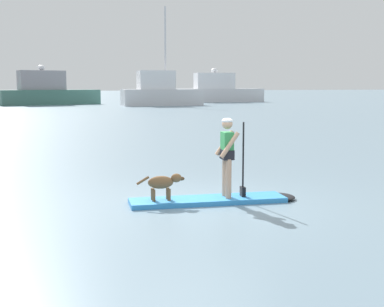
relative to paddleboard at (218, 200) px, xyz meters
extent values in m
plane|color=slate|center=(-0.23, 0.03, -0.05)|extent=(400.00, 400.00, 0.00)
cube|color=#338CD8|center=(-0.23, 0.03, 0.00)|extent=(3.29, 1.11, 0.10)
ellipsoid|color=black|center=(1.38, -0.16, 0.00)|extent=(0.64, 0.76, 0.10)
cylinder|color=tan|center=(0.19, 0.11, 0.46)|extent=(0.12, 0.12, 0.81)
cylinder|color=tan|center=(0.16, -0.15, 0.46)|extent=(0.12, 0.12, 0.81)
cube|color=black|center=(0.17, -0.02, 0.94)|extent=(0.26, 0.38, 0.20)
cube|color=#338C4C|center=(0.17, -0.02, 1.13)|extent=(0.24, 0.36, 0.54)
sphere|color=tan|center=(0.17, -0.02, 1.58)|extent=(0.22, 0.22, 0.22)
ellipsoid|color=white|center=(0.17, -0.02, 1.64)|extent=(0.23, 0.23, 0.11)
cylinder|color=tan|center=(0.20, 0.17, 1.16)|extent=(0.43, 0.14, 0.54)
cylinder|color=tan|center=(0.15, -0.21, 1.16)|extent=(0.43, 0.14, 0.54)
cylinder|color=black|center=(0.52, -0.06, 0.83)|extent=(0.04, 0.04, 1.56)
cube|color=black|center=(0.52, -0.06, 0.15)|extent=(0.10, 0.19, 0.20)
ellipsoid|color=brown|center=(-1.20, 0.14, 0.42)|extent=(0.54, 0.28, 0.26)
ellipsoid|color=brown|center=(-0.88, 0.10, 0.49)|extent=(0.24, 0.18, 0.18)
ellipsoid|color=#503923|center=(-0.77, 0.09, 0.47)|extent=(0.13, 0.09, 0.08)
cylinder|color=brown|center=(-1.56, 0.18, 0.47)|extent=(0.27, 0.08, 0.18)
cylinder|color=brown|center=(-1.04, 0.20, 0.17)|extent=(0.07, 0.07, 0.24)
cylinder|color=brown|center=(-1.06, 0.05, 0.17)|extent=(0.07, 0.07, 0.24)
cylinder|color=brown|center=(-1.35, 0.23, 0.17)|extent=(0.07, 0.07, 0.24)
cylinder|color=brown|center=(-1.37, 0.08, 0.17)|extent=(0.07, 0.07, 0.24)
cube|color=#3F7266|center=(0.72, 56.26, 0.84)|extent=(12.29, 5.45, 1.78)
cube|color=gray|center=(-0.18, 56.26, 2.88)|extent=(5.72, 3.21, 2.30)
ellipsoid|color=white|center=(-0.18, 56.26, 4.38)|extent=(0.90, 0.90, 0.60)
cube|color=silver|center=(12.81, 49.44, 0.89)|extent=(9.28, 3.79, 1.88)
cube|color=silver|center=(12.13, 49.44, 2.89)|extent=(4.22, 2.72, 2.13)
cylinder|color=silver|center=(13.27, 49.44, 6.52)|extent=(0.20, 0.20, 9.39)
cylinder|color=silver|center=(12.13, 49.44, 3.03)|extent=(3.20, 0.29, 0.14)
cube|color=silver|center=(23.98, 58.94, 0.88)|extent=(12.11, 4.33, 1.85)
cube|color=silver|center=(23.09, 58.94, 2.88)|extent=(5.54, 2.94, 2.16)
ellipsoid|color=white|center=(23.09, 58.94, 4.31)|extent=(0.90, 0.90, 0.60)
camera|label=1|loc=(-4.03, -9.96, 2.37)|focal=49.43mm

